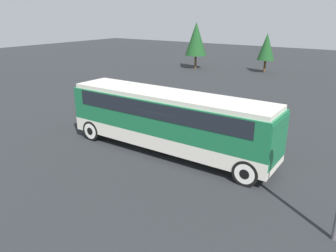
% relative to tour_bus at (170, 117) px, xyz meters
% --- Properties ---
extents(ground_plane, '(120.00, 120.00, 0.00)m').
position_rel_tour_bus_xyz_m(ground_plane, '(-0.10, 0.00, -1.94)').
color(ground_plane, '#26282B').
extents(tour_bus, '(11.39, 2.52, 3.20)m').
position_rel_tour_bus_xyz_m(tour_bus, '(0.00, 0.00, 0.00)').
color(tour_bus, silver).
rests_on(tour_bus, ground_plane).
extents(parked_car_near, '(4.50, 1.82, 1.39)m').
position_rel_tour_bus_xyz_m(parked_car_near, '(-5.94, 5.04, -1.25)').
color(parked_car_near, '#2D5638').
rests_on(parked_car_near, ground_plane).
extents(parked_car_mid, '(4.73, 1.96, 1.38)m').
position_rel_tour_bus_xyz_m(parked_car_mid, '(-0.69, 7.40, -1.25)').
color(parked_car_mid, silver).
rests_on(parked_car_mid, ground_plane).
extents(tree_left, '(2.76, 2.76, 5.92)m').
position_rel_tour_bus_xyz_m(tree_left, '(-12.77, 24.85, 1.87)').
color(tree_left, brown).
rests_on(tree_left, ground_plane).
extents(tree_center, '(2.05, 2.05, 4.74)m').
position_rel_tour_bus_xyz_m(tree_center, '(-4.14, 26.93, 1.17)').
color(tree_center, brown).
rests_on(tree_center, ground_plane).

